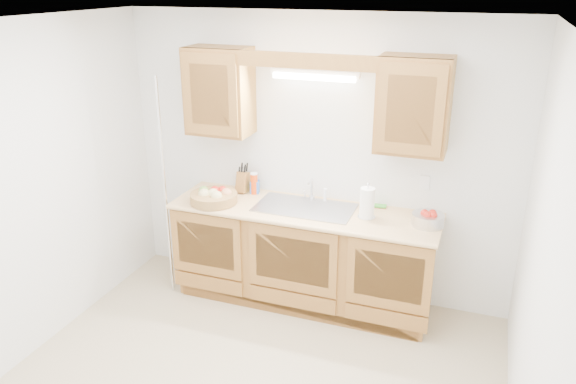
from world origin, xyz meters
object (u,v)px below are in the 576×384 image
at_px(paper_towel, 367,203).
at_px(apple_bowl, 428,219).
at_px(knife_block, 243,181).
at_px(fruit_basket, 214,196).

relative_size(paper_towel, apple_bowl, 0.95).
bearing_deg(knife_block, paper_towel, -6.84).
relative_size(knife_block, paper_towel, 0.91).
xyz_separation_m(fruit_basket, apple_bowl, (1.82, 0.14, 0.00)).
distance_m(fruit_basket, apple_bowl, 1.82).
distance_m(knife_block, paper_towel, 1.21).
bearing_deg(apple_bowl, fruit_basket, -175.50).
xyz_separation_m(fruit_basket, paper_towel, (1.33, 0.13, 0.07)).
bearing_deg(knife_block, fruit_basket, -109.50).
height_order(paper_towel, apple_bowl, paper_towel).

